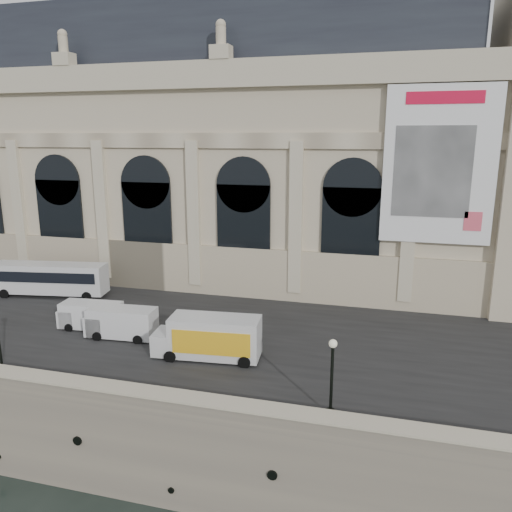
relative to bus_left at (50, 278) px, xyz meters
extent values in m
plane|color=black|center=(12.54, -17.33, -7.85)|extent=(260.00, 260.00, 0.00)
cube|color=gray|center=(12.54, 17.67, -4.85)|extent=(160.00, 70.00, 6.00)
cube|color=#2D2D2D|center=(12.54, -3.33, -1.82)|extent=(160.00, 24.00, 0.06)
cube|color=gray|center=(12.54, -16.73, -1.30)|extent=(160.00, 1.20, 1.10)
cube|color=beige|center=(12.54, -16.73, -0.70)|extent=(160.00, 1.40, 0.12)
cube|color=beige|center=(6.54, 13.67, 9.15)|extent=(68.00, 18.00, 22.00)
cube|color=beige|center=(6.54, 4.52, 0.65)|extent=(68.60, 0.40, 5.00)
cube|color=beige|center=(6.54, 4.37, 18.95)|extent=(69.00, 0.80, 2.40)
cube|color=beige|center=(6.54, 4.52, 13.15)|extent=(68.00, 0.30, 1.40)
cube|color=#262C33|center=(6.54, 13.67, 23.15)|extent=(64.00, 15.00, 6.00)
cube|color=#262C33|center=(6.54, 13.67, 26.65)|extent=(56.00, 10.00, 1.20)
cube|color=beige|center=(-6.46, 4.42, 6.15)|extent=(1.20, 0.50, 14.00)
cube|color=black|center=(-1.46, 4.49, 4.65)|extent=(5.20, 0.25, 9.00)
cylinder|color=black|center=(-1.46, 4.49, 9.15)|extent=(5.20, 0.25, 5.20)
cube|color=beige|center=(3.54, 4.42, 6.15)|extent=(1.20, 0.50, 14.00)
cube|color=black|center=(8.54, 4.49, 4.65)|extent=(5.20, 0.25, 9.00)
cylinder|color=black|center=(8.54, 4.49, 9.15)|extent=(5.20, 0.25, 5.20)
cube|color=beige|center=(13.54, 4.42, 6.15)|extent=(1.20, 0.50, 14.00)
cube|color=black|center=(18.54, 4.49, 4.65)|extent=(5.20, 0.25, 9.00)
cylinder|color=black|center=(18.54, 4.49, 9.15)|extent=(5.20, 0.25, 5.20)
cube|color=beige|center=(23.54, 4.42, 6.15)|extent=(1.20, 0.50, 14.00)
cube|color=black|center=(28.54, 4.49, 4.65)|extent=(5.20, 0.25, 9.00)
cylinder|color=black|center=(28.54, 4.49, 9.15)|extent=(5.20, 0.25, 5.20)
cube|color=beige|center=(33.54, 4.42, 6.15)|extent=(1.20, 0.50, 14.00)
cube|color=white|center=(35.54, 4.22, 11.15)|extent=(9.00, 0.35, 13.00)
cube|color=red|center=(35.54, 4.02, 16.55)|extent=(6.00, 0.06, 1.00)
cube|color=gray|center=(35.04, 4.02, 10.65)|extent=(6.20, 0.06, 7.50)
cube|color=#E65165|center=(38.54, 4.02, 6.65)|extent=(1.40, 0.06, 1.60)
cube|color=silver|center=(0.01, 0.00, 0.01)|extent=(11.35, 4.06, 2.87)
cube|color=black|center=(0.20, -1.18, 0.38)|extent=(10.08, 1.70, 1.02)
cube|color=black|center=(-0.18, 1.19, 0.38)|extent=(10.08, 1.70, 1.02)
cylinder|color=black|center=(-3.92, -1.81, -1.38)|extent=(0.96, 0.42, 0.93)
cylinder|color=black|center=(-4.29, 0.48, -1.38)|extent=(0.96, 0.42, 0.93)
cylinder|color=black|center=(4.32, -0.48, -1.38)|extent=(0.96, 0.42, 0.93)
cylinder|color=black|center=(3.95, 1.81, -1.38)|extent=(0.96, 0.42, 0.93)
cube|color=silver|center=(12.21, -7.56, -0.54)|extent=(5.34, 2.39, 2.22)
cube|color=silver|center=(10.13, -7.70, -0.88)|extent=(1.60, 2.12, 1.54)
cube|color=black|center=(9.59, -7.74, -0.35)|extent=(0.18, 1.74, 0.77)
cylinder|color=black|center=(10.62, -8.68, -1.48)|extent=(0.75, 0.29, 0.73)
cylinder|color=black|center=(10.48, -6.66, -1.48)|extent=(0.75, 0.29, 0.73)
cylinder|color=black|center=(13.95, -8.45, -1.48)|extent=(0.75, 0.29, 0.73)
cylinder|color=black|center=(13.80, -6.43, -1.48)|extent=(0.75, 0.29, 0.73)
cube|color=silver|center=(8.84, -6.56, -0.63)|extent=(4.99, 2.28, 2.06)
cube|color=silver|center=(6.91, -6.73, -0.95)|extent=(1.51, 1.99, 1.44)
cube|color=black|center=(6.41, -6.77, -0.46)|extent=(0.19, 1.61, 0.72)
cylinder|color=black|center=(7.37, -7.63, -1.51)|extent=(0.70, 0.28, 0.68)
cylinder|color=black|center=(7.22, -5.75, -1.51)|extent=(0.70, 0.28, 0.68)
cylinder|color=black|center=(10.46, -7.38, -1.51)|extent=(0.70, 0.28, 0.68)
cylinder|color=black|center=(10.31, -5.50, -1.51)|extent=(0.70, 0.28, 0.68)
cube|color=silver|center=(20.45, -9.19, -0.21)|extent=(6.53, 3.01, 2.85)
cube|color=gold|center=(20.57, -10.43, -0.21)|extent=(5.47, 0.58, 1.69)
cube|color=red|center=(20.57, -10.43, -0.21)|extent=(3.15, 0.34, 0.63)
cube|color=silver|center=(16.88, -9.53, -0.84)|extent=(1.90, 2.47, 1.58)
cylinder|color=black|center=(17.62, -10.67, -1.42)|extent=(0.87, 0.37, 0.84)
cylinder|color=black|center=(17.39, -8.26, -1.42)|extent=(0.87, 0.37, 0.84)
cylinder|color=black|center=(22.87, -10.17, -1.42)|extent=(0.87, 0.37, 0.84)
cylinder|color=black|center=(22.64, -7.76, -1.42)|extent=(0.87, 0.37, 0.84)
cylinder|color=black|center=(7.52, -15.08, -1.64)|extent=(0.45, 0.45, 0.41)
cylinder|color=black|center=(29.25, -14.69, -1.63)|extent=(0.47, 0.47, 0.43)
cylinder|color=black|center=(29.25, -14.69, 0.30)|extent=(0.17, 0.17, 4.29)
sphere|color=beige|center=(29.25, -14.69, 2.55)|extent=(0.47, 0.47, 0.47)
camera|label=1|loc=(31.75, -40.14, 13.51)|focal=35.00mm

